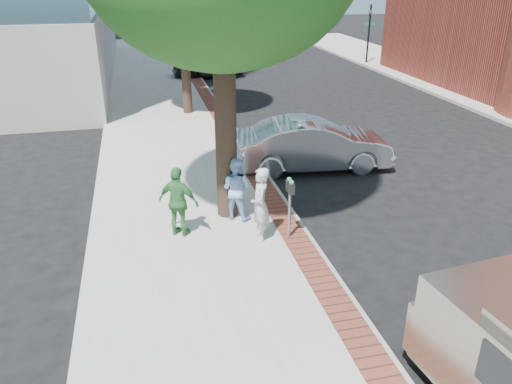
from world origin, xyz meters
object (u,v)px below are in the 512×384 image
object	(u,v)px
person_officer	(236,188)
person_green	(179,202)
bg_car	(208,65)
sedan_silver	(313,145)
person_gray	(260,205)
parking_meter	(290,196)

from	to	relation	value
person_officer	person_green	xyz separation A→B (m)	(-1.44, -0.57, 0.05)
bg_car	person_green	bearing A→B (deg)	164.53
person_green	sedan_silver	size ratio (longest dim) A/B	0.35
person_gray	person_green	bearing A→B (deg)	-100.96
person_gray	bg_car	distance (m)	19.78
person_officer	sedan_silver	xyz separation A→B (m)	(3.10, 3.12, -0.14)
parking_meter	person_gray	xyz separation A→B (m)	(-0.67, 0.09, -0.19)
parking_meter	sedan_silver	world-z (taller)	parking_meter
person_green	bg_car	distance (m)	19.40
person_green	bg_car	bearing A→B (deg)	-67.22
sedan_silver	person_gray	bearing A→B (deg)	152.89
person_gray	person_green	world-z (taller)	person_gray
bg_car	person_gray	bearing A→B (deg)	169.89
parking_meter	person_gray	distance (m)	0.70
person_green	parking_meter	bearing A→B (deg)	-163.15
parking_meter	sedan_silver	bearing A→B (deg)	64.36
parking_meter	person_gray	bearing A→B (deg)	172.47
person_gray	bg_car	size ratio (longest dim) A/B	0.42
sedan_silver	parking_meter	bearing A→B (deg)	160.04
person_green	bg_car	world-z (taller)	person_green
parking_meter	person_gray	size ratio (longest dim) A/B	0.85
sedan_silver	person_green	bearing A→B (deg)	134.76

